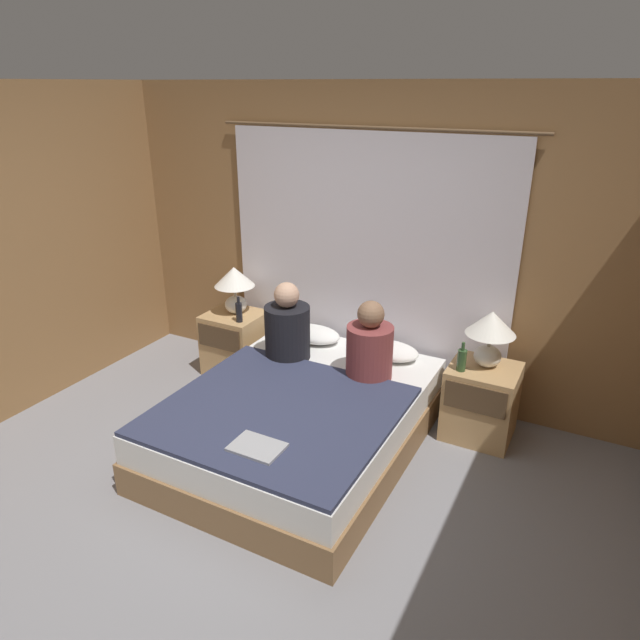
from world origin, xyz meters
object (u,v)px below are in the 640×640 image
Objects in this scene: nightstand_left at (236,343)px; lamp_left at (235,283)px; lamp_right at (491,330)px; person_right_in_bed at (370,347)px; pillow_right at (389,351)px; bed at (300,420)px; beer_bottle_on_left_stand at (239,312)px; beer_bottle_on_right_stand at (462,360)px; nightstand_right at (481,402)px; person_left_in_bed at (287,328)px; pillow_left at (313,334)px; laptop_on_bed at (257,447)px.

lamp_left reaches higher than nightstand_left.
person_right_in_bed reaches higher than lamp_right.
lamp_right is 0.84m from pillow_right.
beer_bottle_on_left_stand reaches higher than bed.
lamp_left reaches higher than beer_bottle_on_right_stand.
bed is at bearing -112.53° from pillow_right.
person_right_in_bed is 2.60× the size of beer_bottle_on_left_stand.
lamp_right reaches higher than bed.
beer_bottle_on_right_stand is (0.97, 0.64, 0.43)m from bed.
lamp_right is (0.00, 0.04, 0.56)m from nightstand_right.
bed is at bearing -34.42° from nightstand_left.
beer_bottle_on_left_stand is at bearing -171.81° from pillow_right.
person_right_in_bed is (0.70, -0.00, -0.01)m from person_left_in_bed.
beer_bottle_on_left_stand is at bearing -47.34° from lamp_left.
nightstand_left reaches higher than pillow_left.
nightstand_right reaches higher than bed.
beer_bottle_on_left_stand reaches higher than laptop_on_bed.
beer_bottle_on_right_stand is (2.08, -0.16, -0.20)m from lamp_left.
laptop_on_bed is (-0.99, -1.49, 0.20)m from nightstand_right.
beer_bottle_on_left_stand is (-1.31, -0.19, 0.16)m from pillow_right.
beer_bottle_on_left_stand is (0.15, -0.12, 0.37)m from nightstand_left.
lamp_left and lamp_right have the same top height.
pillow_left is (-0.35, 0.83, 0.28)m from bed.
pillow_right is at bearing 174.86° from nightstand_right.
pillow_left is 0.41m from person_left_in_bed.
person_left_in_bed is at bearing -24.50° from lamp_left.
beer_bottle_on_left_stand reaches higher than nightstand_left.
nightstand_left is 1.53m from person_right_in_bed.
bed is 1.24m from beer_bottle_on_right_stand.
pillow_left is 0.67m from beer_bottle_on_left_stand.
nightstand_right reaches higher than laptop_on_bed.
laptop_on_bed is at bearing -123.61° from nightstand_right.
pillow_left is 1.63m from laptop_on_bed.
nightstand_right is 1.33× the size of lamp_left.
lamp_left is at bearing 180.00° from lamp_right.
laptop_on_bed is at bearing -80.25° from bed.
person_right_in_bed reaches higher than nightstand_right.
person_left_in_bed is (-0.72, -0.37, 0.19)m from pillow_right.
nightstand_left is at bearing 168.38° from person_right_in_bed.
beer_bottle_on_left_stand is at bearing -39.06° from nightstand_left.
nightstand_left is (-1.11, 0.76, 0.07)m from bed.
beer_bottle_on_right_stand is at bearing -3.29° from nightstand_left.
lamp_right is at bearing -1.13° from pillow_left.
nightstand_right is (2.23, 0.00, 0.00)m from nightstand_left.
lamp_right reaches higher than laptop_on_bed.
person_left_in_bed is at bearing -172.48° from beer_bottle_on_right_stand.
beer_bottle_on_left_stand is (-0.59, 0.18, -0.04)m from person_left_in_bed.
pillow_left is 0.81× the size of person_right_in_bed.
beer_bottle_on_right_stand is 0.71× the size of laptop_on_bed.
beer_bottle_on_right_stand is at bearing 15.50° from person_right_in_bed.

